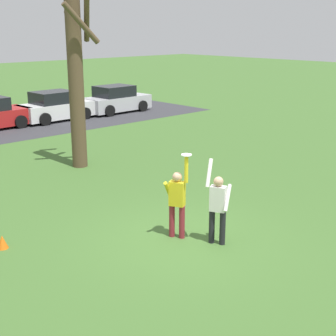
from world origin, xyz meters
name	(u,v)px	position (x,y,z in m)	size (l,w,h in m)	color
ground_plane	(183,238)	(0.00, 0.00, 0.00)	(120.00, 120.00, 0.00)	#426B2D
person_catcher	(177,199)	(-0.05, 0.17, 0.98)	(0.50, 0.59, 2.08)	maroon
person_defender	(218,204)	(0.38, -0.73, 0.98)	(0.59, 0.65, 2.04)	black
frisbee_disc	(186,155)	(0.04, -0.03, 2.09)	(0.24, 0.24, 0.02)	white
parked_car_white	(55,107)	(5.99, 15.89, 0.73)	(4.16, 2.14, 1.59)	white
parked_car_silver	(116,100)	(10.02, 15.73, 0.73)	(4.16, 2.14, 1.59)	#BCBCC1
bare_tree_tall	(76,71)	(1.80, 7.13, 3.46)	(1.60, 1.62, 7.12)	brown
field_cone_orange	(2,242)	(-3.43, 2.48, 0.16)	(0.26, 0.26, 0.32)	orange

